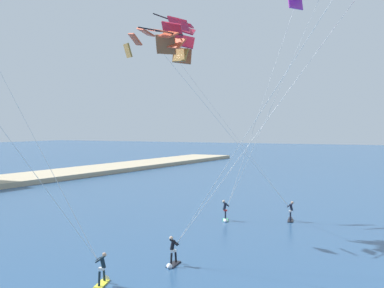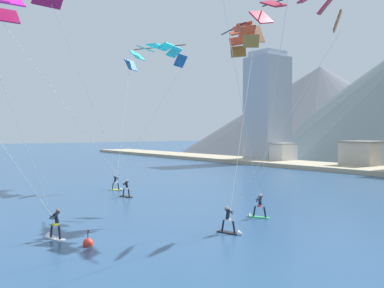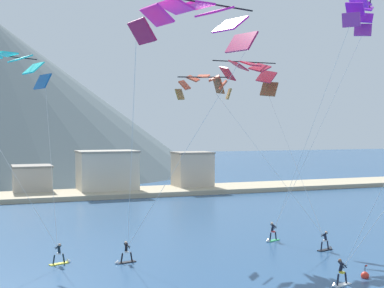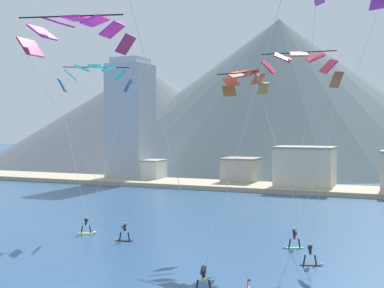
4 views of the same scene
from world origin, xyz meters
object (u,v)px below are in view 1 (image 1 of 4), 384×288
at_px(kitesurfer_mid_center, 172,257).
at_px(kitesurfer_far_left, 291,215).
at_px(kitesurfer_far_right, 103,274).
at_px(parafoil_kite_far_left, 179,36).
at_px(kitesurfer_near_lead, 225,214).
at_px(parafoil_kite_distant_high_outer, 157,41).

height_order(kitesurfer_mid_center, kitesurfer_far_left, kitesurfer_far_left).
distance_m(kitesurfer_far_right, parafoil_kite_far_left, 24.50).
bearing_deg(kitesurfer_mid_center, parafoil_kite_far_left, 26.83).
distance_m(kitesurfer_near_lead, kitesurfer_far_right, 18.99).
xyz_separation_m(kitesurfer_far_left, parafoil_kite_distant_high_outer, (-7.87, 8.23, 13.88)).
xyz_separation_m(kitesurfer_near_lead, kitesurfer_far_left, (2.57, -4.81, -0.04)).
relative_size(kitesurfer_near_lead, kitesurfer_mid_center, 1.00).
bearing_deg(parafoil_kite_far_left, kitesurfer_near_lead, -84.39).
relative_size(kitesurfer_far_left, kitesurfer_far_right, 1.01).
height_order(kitesurfer_near_lead, kitesurfer_mid_center, kitesurfer_near_lead).
xyz_separation_m(kitesurfer_near_lead, kitesurfer_far_right, (-18.92, -1.57, -0.07)).
xyz_separation_m(kitesurfer_mid_center, parafoil_kite_far_left, (14.04, 7.10, 14.99)).
bearing_deg(kitesurfer_mid_center, kitesurfer_far_left, -6.05).
relative_size(kitesurfer_far_right, parafoil_kite_far_left, 0.11).
bearing_deg(kitesurfer_far_right, parafoil_kite_distant_high_outer, 20.12).
xyz_separation_m(kitesurfer_far_right, parafoil_kite_distant_high_outer, (13.62, 4.99, 13.91)).
bearing_deg(kitesurfer_far_left, kitesurfer_near_lead, 118.16).
distance_m(kitesurfer_near_lead, parafoil_kite_distant_high_outer, 15.21).
height_order(kitesurfer_far_left, parafoil_kite_distant_high_outer, parafoil_kite_distant_high_outer).
bearing_deg(kitesurfer_far_right, kitesurfer_mid_center, -17.79).
distance_m(kitesurfer_far_left, parafoil_kite_distant_high_outer, 17.95).
height_order(kitesurfer_near_lead, parafoil_kite_far_left, parafoil_kite_far_left).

